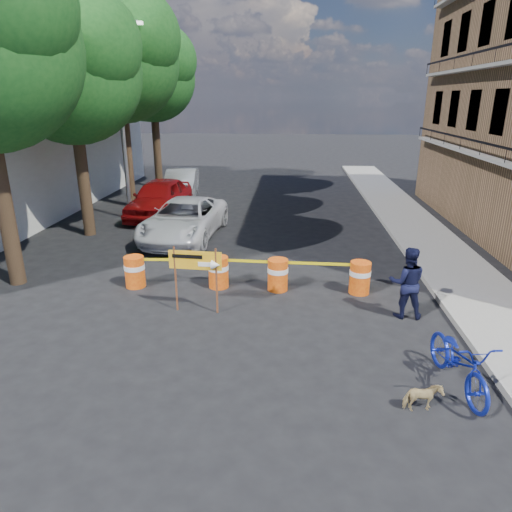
% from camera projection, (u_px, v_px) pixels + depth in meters
% --- Properties ---
extents(ground, '(120.00, 120.00, 0.00)m').
position_uv_depth(ground, '(243.00, 323.00, 10.94)').
color(ground, black).
rests_on(ground, ground).
extents(sidewalk_east, '(2.40, 40.00, 0.15)m').
position_uv_depth(sidewalk_east, '(435.00, 248.00, 16.12)').
color(sidewalk_east, gray).
rests_on(sidewalk_east, ground).
extents(tree_mid_a, '(5.25, 5.00, 8.68)m').
position_uv_depth(tree_mid_a, '(72.00, 71.00, 16.04)').
color(tree_mid_a, '#332316').
rests_on(tree_mid_a, ground).
extents(tree_mid_b, '(5.67, 5.40, 9.62)m').
position_uv_depth(tree_mid_b, '(120.00, 60.00, 20.51)').
color(tree_mid_b, '#332316').
rests_on(tree_mid_b, ground).
extents(tree_far, '(5.04, 4.80, 8.84)m').
position_uv_depth(tree_far, '(153.00, 77.00, 25.39)').
color(tree_far, '#332316').
rests_on(tree_far, ground).
extents(streetlamp, '(1.25, 0.18, 8.00)m').
position_uv_depth(streetlamp, '(123.00, 116.00, 18.87)').
color(streetlamp, gray).
rests_on(streetlamp, ground).
extents(barrel_far_left, '(0.58, 0.58, 0.90)m').
position_uv_depth(barrel_far_left, '(135.00, 271.00, 12.91)').
color(barrel_far_left, red).
rests_on(barrel_far_left, ground).
extents(barrel_mid_left, '(0.58, 0.58, 0.90)m').
position_uv_depth(barrel_mid_left, '(218.00, 271.00, 12.88)').
color(barrel_mid_left, red).
rests_on(barrel_mid_left, ground).
extents(barrel_mid_right, '(0.58, 0.58, 0.90)m').
position_uv_depth(barrel_mid_right, '(278.00, 274.00, 12.68)').
color(barrel_mid_right, red).
rests_on(barrel_mid_right, ground).
extents(barrel_far_right, '(0.58, 0.58, 0.90)m').
position_uv_depth(barrel_far_right, '(360.00, 277.00, 12.48)').
color(barrel_far_right, red).
rests_on(barrel_far_right, ground).
extents(detour_sign, '(1.32, 0.26, 1.70)m').
position_uv_depth(detour_sign, '(202.00, 266.00, 11.10)').
color(detour_sign, '#592D19').
rests_on(detour_sign, ground).
extents(pedestrian, '(0.91, 0.73, 1.79)m').
position_uv_depth(pedestrian, '(407.00, 283.00, 11.00)').
color(pedestrian, black).
rests_on(pedestrian, ground).
extents(bicycle, '(0.91, 1.23, 2.16)m').
position_uv_depth(bicycle, '(463.00, 336.00, 8.17)').
color(bicycle, '#1526AF').
rests_on(bicycle, ground).
extents(dog, '(0.68, 0.41, 0.53)m').
position_uv_depth(dog, '(422.00, 398.00, 7.79)').
color(dog, tan).
rests_on(dog, ground).
extents(suv_white, '(2.84, 5.46, 1.47)m').
position_uv_depth(suv_white, '(184.00, 219.00, 17.35)').
color(suv_white, white).
rests_on(suv_white, ground).
extents(sedan_red, '(2.31, 5.06, 1.68)m').
position_uv_depth(sedan_red, '(160.00, 198.00, 20.49)').
color(sedan_red, maroon).
rests_on(sedan_red, ground).
extents(sedan_silver, '(2.10, 4.66, 1.48)m').
position_uv_depth(sedan_silver, '(181.00, 184.00, 24.51)').
color(sedan_silver, '#ADB0B4').
rests_on(sedan_silver, ground).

